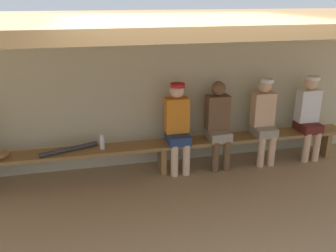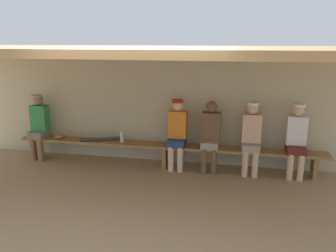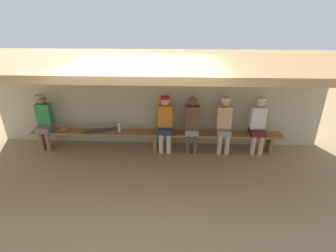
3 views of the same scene
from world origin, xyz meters
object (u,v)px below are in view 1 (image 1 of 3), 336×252
object	(u,v)px
player_middle	(309,113)
water_bottle_blue	(102,142)
bench	(162,148)
baseball_glove_worn	(2,155)
player_in_red	(178,124)
player_in_blue	(264,117)
baseball_bat	(69,149)
player_near_post	(218,122)

from	to	relation	value
player_middle	water_bottle_blue	distance (m)	3.27
bench	baseball_glove_worn	world-z (taller)	baseball_glove_worn
player_in_red	water_bottle_blue	distance (m)	1.13
player_in_blue	water_bottle_blue	distance (m)	2.49
water_bottle_blue	baseball_glove_worn	bearing A→B (deg)	-179.54
player_middle	water_bottle_blue	xyz separation A→B (m)	(-3.27, -0.01, -0.19)
bench	baseball_glove_worn	xyz separation A→B (m)	(-2.21, -0.02, 0.12)
bench	player_middle	size ratio (longest dim) A/B	4.46
player_middle	bench	bearing A→B (deg)	-179.91
bench	baseball_bat	size ratio (longest dim) A/B	7.30
player_middle	player_near_post	distance (m)	1.53
bench	water_bottle_blue	bearing A→B (deg)	-179.49
bench	player_near_post	world-z (taller)	player_near_post
player_in_red	player_in_blue	xyz separation A→B (m)	(1.38, 0.00, 0.00)
bench	baseball_bat	bearing A→B (deg)	-180.00
water_bottle_blue	bench	bearing A→B (deg)	0.51
player_near_post	baseball_bat	world-z (taller)	player_near_post
baseball_bat	player_in_red	bearing A→B (deg)	-18.79
water_bottle_blue	baseball_bat	size ratio (longest dim) A/B	0.25
player_in_red	player_middle	world-z (taller)	same
player_middle	baseball_glove_worn	distance (m)	4.61
player_in_red	player_in_blue	world-z (taller)	same
player_in_blue	water_bottle_blue	world-z (taller)	player_in_blue
baseball_bat	player_near_post	bearing A→B (deg)	-18.84
player_in_blue	player_middle	xyz separation A→B (m)	(0.78, 0.00, 0.00)
player_middle	baseball_bat	size ratio (longest dim) A/B	1.64
baseball_bat	water_bottle_blue	bearing A→B (deg)	-19.90
player_middle	baseball_glove_worn	world-z (taller)	player_middle
water_bottle_blue	baseball_glove_worn	xyz separation A→B (m)	(-1.33, -0.01, -0.05)
player_in_red	water_bottle_blue	bearing A→B (deg)	-179.41
player_middle	player_near_post	bearing A→B (deg)	-179.98
player_near_post	baseball_bat	size ratio (longest dim) A/B	1.62
player_in_blue	baseball_bat	size ratio (longest dim) A/B	1.64
player_in_blue	player_near_post	bearing A→B (deg)	-179.96
bench	player_middle	world-z (taller)	player_middle
player_in_blue	player_middle	world-z (taller)	same
player_near_post	water_bottle_blue	size ratio (longest dim) A/B	6.41
bench	player_near_post	size ratio (longest dim) A/B	4.49
player_in_red	baseball_bat	size ratio (longest dim) A/B	1.64
player_in_red	player_near_post	distance (m)	0.63
player_in_red	player_near_post	bearing A→B (deg)	-0.04
player_near_post	baseball_bat	distance (m)	2.21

